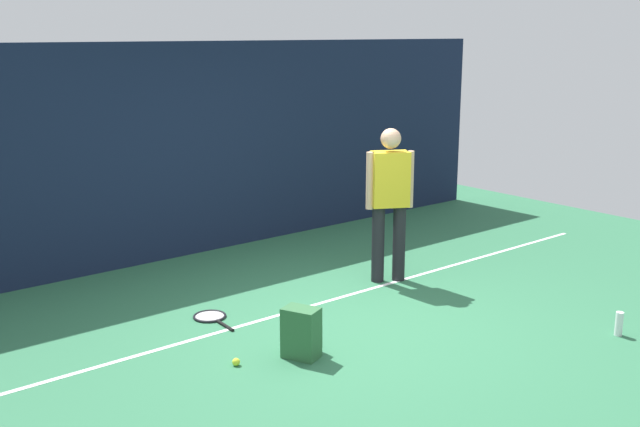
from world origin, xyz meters
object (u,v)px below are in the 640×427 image
at_px(tennis_player, 390,196).
at_px(water_bottle, 619,324).
at_px(backpack, 302,333).
at_px(tennis_ball_near_player, 236,362).
at_px(tennis_racket, 211,317).

distance_m(tennis_player, water_bottle, 2.66).
height_order(backpack, water_bottle, backpack).
xyz_separation_m(tennis_player, backpack, (-1.99, -1.00, -0.76)).
bearing_deg(tennis_ball_near_player, tennis_player, 17.47).
distance_m(tennis_racket, tennis_ball_near_player, 1.13).
relative_size(tennis_player, tennis_racket, 2.74).
relative_size(tennis_racket, backpack, 1.41).
xyz_separation_m(tennis_racket, tennis_ball_near_player, (-0.40, -1.05, 0.02)).
height_order(tennis_racket, backpack, backpack).
height_order(tennis_player, water_bottle, tennis_player).
height_order(tennis_player, tennis_ball_near_player, tennis_player).
height_order(backpack, tennis_ball_near_player, backpack).
height_order(tennis_player, tennis_racket, tennis_player).
distance_m(backpack, tennis_ball_near_player, 0.60).
distance_m(tennis_player, tennis_racket, 2.35).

